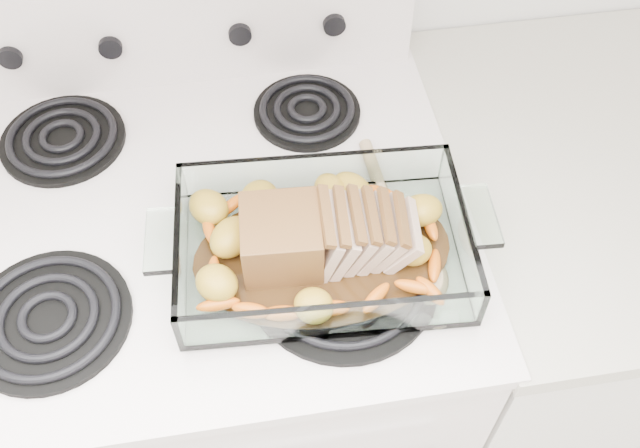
{
  "coord_description": "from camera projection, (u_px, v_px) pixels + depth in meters",
  "views": [
    {
      "loc": [
        0.08,
        1.0,
        1.73
      ],
      "look_at": [
        0.17,
        1.55,
        0.99
      ],
      "focal_mm": 40.0,
      "sensor_mm": 36.0,
      "label": 1
    }
  ],
  "objects": [
    {
      "name": "roast_vegetables",
      "position": [
        316.0,
        226.0,
        0.96
      ],
      "size": [
        0.33,
        0.18,
        0.04
      ],
      "rotation": [
        0.0,
        0.0,
        0.11
      ],
      "color": "#C7590E",
      "rests_on": "baking_dish"
    },
    {
      "name": "baking_dish",
      "position": [
        322.0,
        249.0,
        0.94
      ],
      "size": [
        0.38,
        0.25,
        0.07
      ],
      "rotation": [
        0.0,
        0.0,
        -0.06
      ],
      "color": "silver",
      "rests_on": "electric_range"
    },
    {
      "name": "wooden_spoon",
      "position": [
        406.0,
        242.0,
        0.97
      ],
      "size": [
        0.07,
        0.29,
        0.02
      ],
      "rotation": [
        0.0,
        0.0,
        0.05
      ],
      "color": "tan",
      "rests_on": "electric_range"
    },
    {
      "name": "pork_roast",
      "position": [
        312.0,
        238.0,
        0.92
      ],
      "size": [
        0.23,
        0.1,
        0.08
      ],
      "rotation": [
        0.0,
        0.0,
        -0.42
      ],
      "color": "brown",
      "rests_on": "baking_dish"
    },
    {
      "name": "electric_range",
      "position": [
        226.0,
        351.0,
        1.38
      ],
      "size": [
        0.78,
        0.7,
        1.12
      ],
      "color": "white",
      "rests_on": "ground"
    },
    {
      "name": "counter_right",
      "position": [
        551.0,
        308.0,
        1.46
      ],
      "size": [
        0.58,
        0.68,
        0.93
      ],
      "color": "white",
      "rests_on": "ground"
    }
  ]
}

